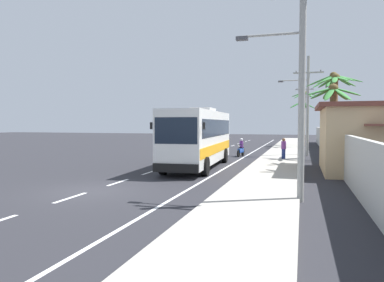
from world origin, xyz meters
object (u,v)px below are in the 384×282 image
(motorcycle_beside_bus, at_px, (241,149))
(utility_pole_far, at_px, (304,109))
(coach_bus_foreground, at_px, (199,136))
(palm_fourth, at_px, (335,102))
(utility_pole_nearest, at_px, (299,76))
(pedestrian_near_kerb, at_px, (284,148))
(utility_pole_mid, at_px, (307,103))
(palm_second, at_px, (333,95))
(palm_third, at_px, (304,107))
(palm_farthest, at_px, (302,113))
(utility_pole_distant, at_px, (305,113))
(palm_nearest, at_px, (333,111))

(motorcycle_beside_bus, relative_size, utility_pole_far, 0.21)
(coach_bus_foreground, bearing_deg, palm_fourth, 22.85)
(motorcycle_beside_bus, xyz_separation_m, utility_pole_far, (5.24, 21.01, 4.12))
(utility_pole_far, bearing_deg, utility_pole_nearest, -90.49)
(utility_pole_nearest, xyz_separation_m, palm_fourth, (2.21, 12.34, -0.29))
(pedestrian_near_kerb, xyz_separation_m, utility_pole_mid, (1.67, 4.54, 3.67))
(motorcycle_beside_bus, xyz_separation_m, palm_second, (7.28, -1.06, 4.41))
(palm_second, bearing_deg, utility_pole_nearest, -98.32)
(utility_pole_far, xyz_separation_m, palm_fourth, (1.88, -25.92, -0.50))
(utility_pole_nearest, bearing_deg, palm_third, 89.48)
(palm_third, height_order, palm_farthest, palm_third)
(pedestrian_near_kerb, bearing_deg, palm_second, 133.44)
(motorcycle_beside_bus, height_order, utility_pole_nearest, utility_pole_nearest)
(palm_third, bearing_deg, coach_bus_foreground, -104.84)
(utility_pole_distant, height_order, palm_second, utility_pole_distant)
(palm_nearest, bearing_deg, palm_third, 93.32)
(motorcycle_beside_bus, xyz_separation_m, utility_pole_nearest, (4.92, -17.25, 3.91))
(coach_bus_foreground, distance_m, utility_pole_far, 30.33)
(utility_pole_far, bearing_deg, motorcycle_beside_bus, -104.00)
(coach_bus_foreground, distance_m, utility_pole_nearest, 11.07)
(coach_bus_foreground, height_order, utility_pole_mid, utility_pole_mid)
(pedestrian_near_kerb, bearing_deg, palm_farthest, -165.47)
(palm_nearest, height_order, palm_fourth, palm_fourth)
(utility_pole_far, relative_size, palm_farthest, 1.65)
(palm_third, relative_size, palm_farthest, 1.25)
(palm_third, bearing_deg, palm_nearest, -86.68)
(utility_pole_mid, bearing_deg, pedestrian_near_kerb, -110.17)
(pedestrian_near_kerb, height_order, utility_pole_far, utility_pole_far)
(palm_nearest, relative_size, palm_farthest, 0.92)
(coach_bus_foreground, xyz_separation_m, utility_pole_distant, (6.80, 48.61, 2.71))
(utility_pole_nearest, height_order, palm_nearest, utility_pole_nearest)
(coach_bus_foreground, distance_m, motorcycle_beside_bus, 8.69)
(coach_bus_foreground, bearing_deg, utility_pole_distant, 82.04)
(palm_fourth, bearing_deg, utility_pole_mid, 104.49)
(motorcycle_beside_bus, distance_m, utility_pole_mid, 6.95)
(palm_third, bearing_deg, utility_pole_far, 89.77)
(coach_bus_foreground, bearing_deg, utility_pole_mid, 57.06)
(utility_pole_distant, relative_size, palm_second, 1.34)
(coach_bus_foreground, bearing_deg, palm_nearest, -2.77)
(palm_third, bearing_deg, pedestrian_near_kerb, -94.59)
(palm_fourth, height_order, palm_farthest, palm_fourth)
(palm_fourth, bearing_deg, palm_second, 87.60)
(utility_pole_nearest, bearing_deg, motorcycle_beside_bus, 105.91)
(palm_second, xyz_separation_m, palm_fourth, (-0.16, -3.85, -0.79))
(palm_second, distance_m, palm_farthest, 13.59)
(utility_pole_nearest, relative_size, palm_second, 1.25)
(palm_third, bearing_deg, utility_pole_distant, 89.42)
(motorcycle_beside_bus, height_order, utility_pole_far, utility_pole_far)
(motorcycle_beside_bus, bearing_deg, palm_fourth, -34.57)
(pedestrian_near_kerb, xyz_separation_m, utility_pole_distant, (1.76, 42.79, 3.76))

